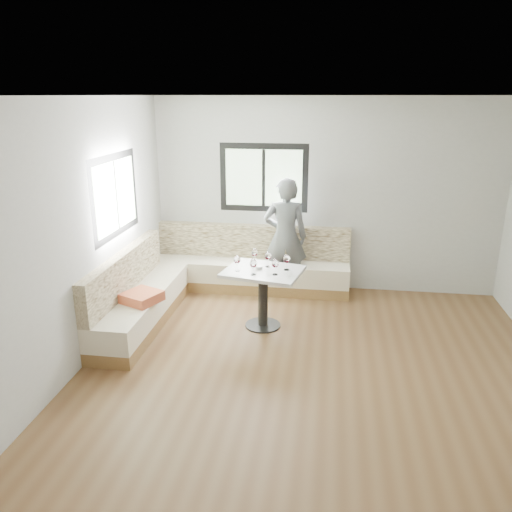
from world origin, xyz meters
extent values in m
cube|color=brown|center=(0.00, 0.00, 0.00)|extent=(5.00, 5.00, 0.01)
cube|color=white|center=(0.00, 0.00, 2.80)|extent=(5.00, 5.00, 0.01)
cube|color=#B7B7B2|center=(0.00, 2.50, 1.40)|extent=(5.00, 0.01, 2.80)
cube|color=#B7B7B2|center=(0.00, -2.50, 1.40)|extent=(5.00, 0.01, 2.80)
cube|color=#B7B7B2|center=(-2.50, 0.00, 1.40)|extent=(0.01, 5.00, 2.80)
cube|color=black|center=(-0.90, 2.49, 1.65)|extent=(1.30, 0.02, 1.00)
cube|color=black|center=(-2.49, 0.90, 1.65)|extent=(0.02, 1.30, 1.00)
cube|color=olive|center=(-1.05, 2.23, 0.08)|extent=(2.90, 0.55, 0.16)
cube|color=#F4EBCB|center=(-1.05, 2.23, 0.30)|extent=(2.90, 0.55, 0.29)
cube|color=beige|center=(-1.05, 2.43, 0.70)|extent=(2.90, 0.14, 0.50)
cube|color=olive|center=(-2.23, 0.82, 0.08)|extent=(0.55, 2.25, 0.16)
cube|color=#F4EBCB|center=(-2.23, 0.82, 0.30)|extent=(0.55, 2.25, 0.29)
cube|color=beige|center=(-2.43, 0.82, 0.70)|extent=(0.14, 2.25, 0.50)
cube|color=#D86237|center=(-2.10, 0.52, 0.51)|extent=(0.52, 0.52, 0.12)
cylinder|color=black|center=(-0.70, 1.00, 0.01)|extent=(0.45, 0.45, 0.02)
cylinder|color=black|center=(-0.70, 1.00, 0.36)|extent=(0.12, 0.12, 0.71)
cube|color=silver|center=(-0.70, 1.00, 0.74)|extent=(1.04, 0.89, 0.04)
imported|color=#54585A|center=(-0.54, 2.17, 0.86)|extent=(0.66, 0.46, 1.72)
cylinder|color=white|center=(-0.76, 1.04, 0.77)|extent=(0.09, 0.09, 0.04)
sphere|color=black|center=(-0.75, 1.05, 0.78)|extent=(0.02, 0.02, 0.02)
sphere|color=black|center=(-0.77, 1.05, 0.78)|extent=(0.02, 0.02, 0.02)
sphere|color=black|center=(-0.76, 1.03, 0.78)|extent=(0.02, 0.02, 0.02)
cylinder|color=white|center=(-1.01, 0.94, 0.76)|extent=(0.06, 0.06, 0.01)
cylinder|color=white|center=(-1.01, 0.94, 0.80)|extent=(0.01, 0.01, 0.08)
ellipsoid|color=white|center=(-1.01, 0.94, 0.90)|extent=(0.09, 0.09, 0.10)
cylinder|color=#44030D|center=(-1.01, 0.94, 0.87)|extent=(0.06, 0.06, 0.02)
cylinder|color=white|center=(-0.80, 0.82, 0.76)|extent=(0.06, 0.06, 0.01)
cylinder|color=white|center=(-0.80, 0.82, 0.80)|extent=(0.01, 0.01, 0.08)
ellipsoid|color=white|center=(-0.80, 0.82, 0.90)|extent=(0.09, 0.09, 0.10)
cylinder|color=#44030D|center=(-0.80, 0.82, 0.87)|extent=(0.06, 0.06, 0.02)
cylinder|color=white|center=(-0.54, 0.86, 0.76)|extent=(0.06, 0.06, 0.01)
cylinder|color=white|center=(-0.54, 0.86, 0.80)|extent=(0.01, 0.01, 0.08)
ellipsoid|color=white|center=(-0.54, 0.86, 0.90)|extent=(0.09, 0.09, 0.10)
cylinder|color=#44030D|center=(-0.54, 0.86, 0.87)|extent=(0.06, 0.06, 0.02)
cylinder|color=white|center=(-0.66, 1.13, 0.76)|extent=(0.06, 0.06, 0.01)
cylinder|color=white|center=(-0.66, 1.13, 0.80)|extent=(0.01, 0.01, 0.08)
ellipsoid|color=white|center=(-0.66, 1.13, 0.90)|extent=(0.09, 0.09, 0.10)
cylinder|color=#44030D|center=(-0.66, 1.13, 0.87)|extent=(0.06, 0.06, 0.02)
cylinder|color=white|center=(-0.42, 1.05, 0.76)|extent=(0.06, 0.06, 0.01)
cylinder|color=white|center=(-0.42, 1.05, 0.80)|extent=(0.01, 0.01, 0.08)
ellipsoid|color=white|center=(-0.42, 1.05, 0.90)|extent=(0.09, 0.09, 0.10)
cylinder|color=#44030D|center=(-0.42, 1.05, 0.87)|extent=(0.06, 0.06, 0.02)
cylinder|color=white|center=(-0.85, 1.24, 0.76)|extent=(0.06, 0.06, 0.01)
cylinder|color=white|center=(-0.85, 1.24, 0.80)|extent=(0.01, 0.01, 0.08)
ellipsoid|color=white|center=(-0.85, 1.24, 0.90)|extent=(0.09, 0.09, 0.10)
cylinder|color=#44030D|center=(-0.85, 1.24, 0.87)|extent=(0.06, 0.06, 0.02)
camera|label=1|loc=(0.07, -4.72, 2.81)|focal=35.00mm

